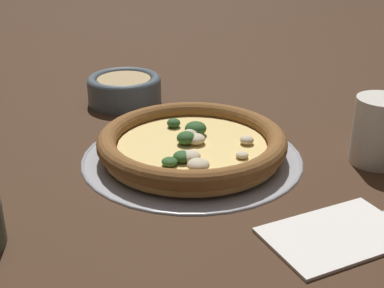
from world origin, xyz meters
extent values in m
plane|color=#3D2616|center=(0.00, 0.00, 0.00)|extent=(3.00, 3.00, 0.00)
cylinder|color=#9E9EA3|center=(0.00, 0.00, 0.00)|extent=(0.31, 0.31, 0.00)
torus|color=#9E9EA3|center=(0.00, 0.00, 0.00)|extent=(0.32, 0.32, 0.01)
cylinder|color=tan|center=(0.00, 0.00, 0.01)|extent=(0.25, 0.25, 0.01)
torus|color=brown|center=(0.00, 0.00, 0.03)|extent=(0.27, 0.27, 0.03)
cylinder|color=#A32D19|center=(0.00, 0.00, 0.02)|extent=(0.22, 0.22, 0.00)
cylinder|color=#EAC670|center=(0.00, 0.00, 0.02)|extent=(0.21, 0.21, 0.00)
ellipsoid|color=#2D5628|center=(-0.01, -0.03, 0.03)|extent=(0.04, 0.04, 0.02)
ellipsoid|color=beige|center=(0.00, 0.08, 0.03)|extent=(0.03, 0.03, 0.02)
ellipsoid|color=#994C3D|center=(0.00, 0.00, 0.03)|extent=(0.02, 0.02, 0.01)
ellipsoid|color=#2D5628|center=(0.01, 0.00, 0.03)|extent=(0.04, 0.04, 0.02)
ellipsoid|color=beige|center=(0.00, -0.02, 0.03)|extent=(0.02, 0.02, 0.01)
ellipsoid|color=beige|center=(-0.08, 0.01, 0.03)|extent=(0.02, 0.02, 0.01)
ellipsoid|color=beige|center=(0.01, 0.06, 0.03)|extent=(0.03, 0.03, 0.01)
ellipsoid|color=#2D5628|center=(0.02, -0.06, 0.03)|extent=(0.03, 0.03, 0.01)
ellipsoid|color=beige|center=(-0.01, 0.00, 0.03)|extent=(0.03, 0.03, 0.01)
ellipsoid|color=beige|center=(-0.06, 0.05, 0.03)|extent=(0.02, 0.02, 0.01)
ellipsoid|color=#2D5628|center=(0.02, 0.06, 0.03)|extent=(0.03, 0.03, 0.01)
ellipsoid|color=#2D5628|center=(0.04, 0.07, 0.03)|extent=(0.03, 0.03, 0.01)
cylinder|color=slate|center=(0.10, -0.24, 0.02)|extent=(0.13, 0.13, 0.04)
torus|color=slate|center=(0.10, -0.24, 0.04)|extent=(0.13, 0.13, 0.02)
cylinder|color=tan|center=(0.10, -0.24, 0.04)|extent=(0.10, 0.10, 0.00)
cylinder|color=silver|center=(-0.26, 0.04, 0.05)|extent=(0.07, 0.07, 0.10)
cube|color=white|center=(-0.14, 0.21, 0.00)|extent=(0.18, 0.15, 0.01)
cube|color=#B7B7BC|center=(-0.18, 0.19, 0.00)|extent=(0.12, 0.08, 0.00)
camera|label=1|loc=(0.07, 0.69, 0.33)|focal=50.00mm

